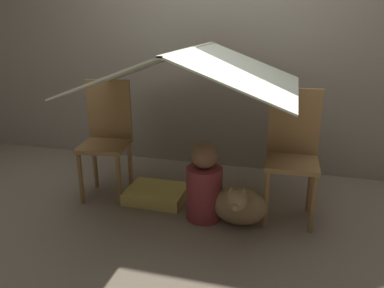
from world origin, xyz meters
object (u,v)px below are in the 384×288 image
object	(u,v)px
chair_left	(107,134)
person_front	(204,185)
chair_right	(292,150)
dog	(239,205)

from	to	relation	value
chair_left	person_front	xyz separation A→B (m)	(0.89, -0.22, -0.26)
person_front	chair_left	bearing A→B (deg)	166.13
chair_left	chair_right	xyz separation A→B (m)	(1.50, 0.00, 0.00)
dog	chair_right	bearing A→B (deg)	38.63
chair_right	dog	size ratio (longest dim) A/B	2.41
chair_right	dog	xyz separation A→B (m)	(-0.34, -0.27, -0.36)
person_front	dog	xyz separation A→B (m)	(0.27, -0.05, -0.10)
person_front	dog	distance (m)	0.29
chair_left	person_front	bearing A→B (deg)	-21.81
chair_right	chair_left	bearing A→B (deg)	178.37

